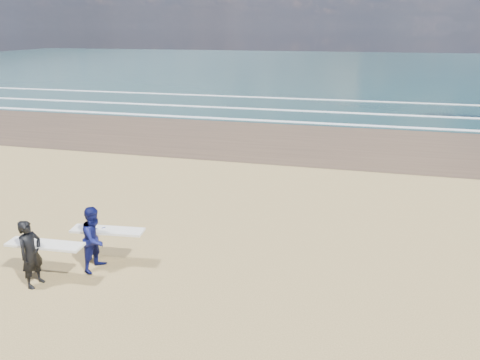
# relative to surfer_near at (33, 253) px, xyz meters

# --- Properties ---
(ocean) EXTENTS (220.00, 100.00, 0.02)m
(ocean) POSITION_rel_surfer_near_xyz_m (20.82, 72.45, -0.99)
(ocean) COLOR #1B3A3C
(ocean) RESTS_ON ground
(surfer_near) EXTENTS (2.22, 1.05, 1.98)m
(surfer_near) POSITION_rel_surfer_near_xyz_m (0.00, 0.00, 0.00)
(surfer_near) COLOR black
(surfer_near) RESTS_ON ground
(surfer_far) EXTENTS (2.24, 1.26, 1.99)m
(surfer_far) POSITION_rel_surfer_near_xyz_m (1.23, 1.21, -0.00)
(surfer_far) COLOR #0E124F
(surfer_far) RESTS_ON ground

